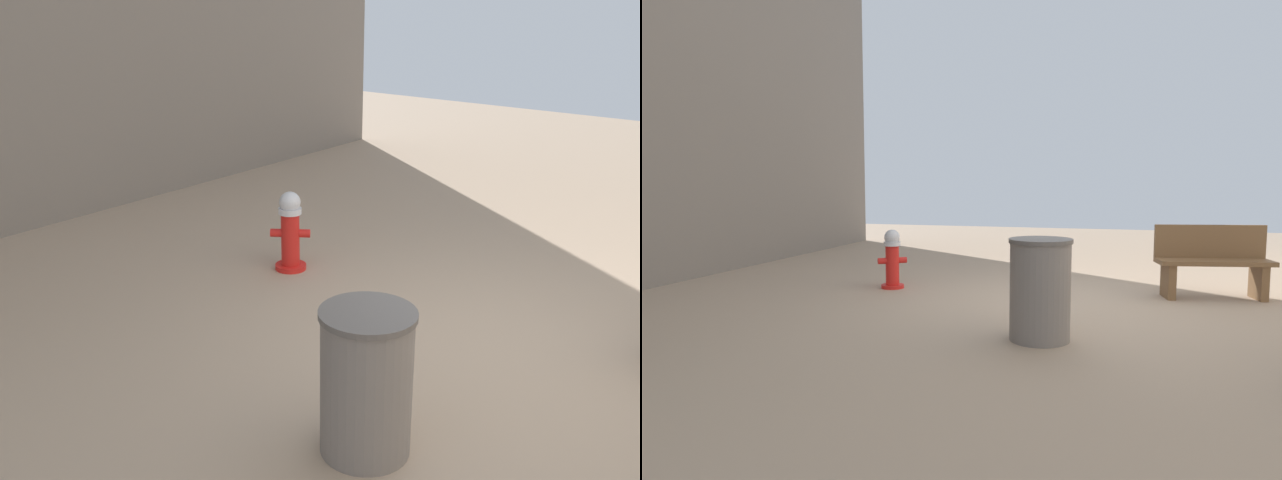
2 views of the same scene
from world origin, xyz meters
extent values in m
plane|color=tan|center=(0.00, 0.00, 0.00)|extent=(23.40, 23.40, 0.00)
cylinder|color=red|center=(2.46, -0.37, 0.03)|extent=(0.33, 0.33, 0.05)
cylinder|color=red|center=(2.46, -0.37, 0.33)|extent=(0.19, 0.19, 0.56)
cylinder|color=silver|center=(2.46, -0.37, 0.64)|extent=(0.24, 0.24, 0.06)
sphere|color=silver|center=(2.46, -0.37, 0.73)|extent=(0.22, 0.22, 0.22)
cylinder|color=red|center=(2.57, -0.29, 0.40)|extent=(0.16, 0.15, 0.09)
cylinder|color=red|center=(2.34, -0.45, 0.40)|extent=(0.16, 0.15, 0.09)
cylinder|color=red|center=(2.55, -0.49, 0.36)|extent=(0.17, 0.18, 0.11)
cube|color=brown|center=(-2.41, -0.97, 0.23)|extent=(0.18, 0.41, 0.45)
cube|color=brown|center=(-1.29, -0.74, 0.23)|extent=(0.18, 0.41, 0.45)
cube|color=brown|center=(-1.85, -0.86, 0.48)|extent=(1.49, 0.72, 0.06)
cube|color=brown|center=(-1.81, -1.05, 0.73)|extent=(1.41, 0.34, 0.44)
cylinder|color=slate|center=(0.05, 1.69, 0.47)|extent=(0.58, 0.58, 0.94)
cylinder|color=#5B5551|center=(0.05, 1.69, 0.96)|extent=(0.61, 0.61, 0.04)
camera|label=1|loc=(-2.16, 4.90, 2.83)|focal=40.12mm
camera|label=2|loc=(-0.68, 6.90, 1.50)|focal=31.15mm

